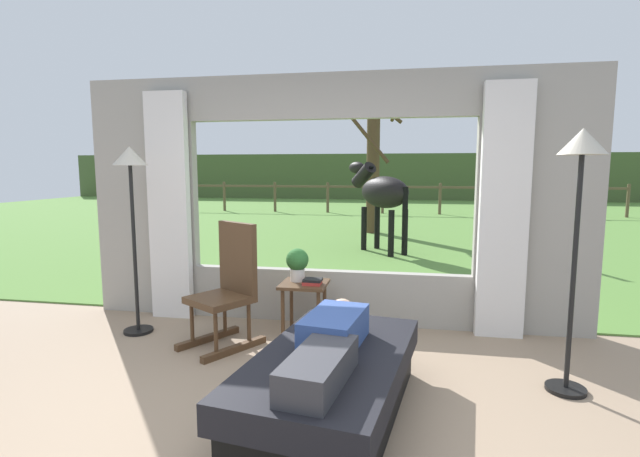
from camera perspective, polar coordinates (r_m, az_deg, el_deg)
The scene contains 17 objects.
ground_plane at distance 3.03m, azimuth -6.70°, elevation -24.65°, with size 12.00×12.00×0.00m, color gray.
back_wall_with_window at distance 4.79m, azimuth 0.98°, elevation 3.05°, with size 5.20×0.12×2.55m.
curtain_panel_left at distance 5.21m, azimuth -17.95°, elevation 2.49°, with size 0.44×0.10×2.40m, color silver.
curtain_panel_right at distance 4.69m, azimuth 21.54°, elevation 1.84°, with size 0.44×0.10×2.40m, color silver.
outdoor_pasture_lawn at distance 15.72m, azimuth 7.42°, elevation 1.40°, with size 36.00×21.68×0.02m, color #568438.
distant_hill_ridge at distance 25.47m, azimuth 8.61°, elevation 6.29°, with size 36.00×2.00×2.40m, color #44582F.
recliner_sofa at distance 3.21m, azimuth 1.36°, elevation -18.31°, with size 1.14×1.81×0.42m.
reclining_person at distance 3.04m, azimuth 1.23°, elevation -13.54°, with size 0.43×1.44×0.22m.
rocking_chair at distance 4.36m, azimuth -11.09°, elevation -6.91°, with size 0.75×0.82×1.12m.
side_table at distance 4.53m, azimuth -1.94°, elevation -7.79°, with size 0.44×0.44×0.52m.
potted_plant at distance 4.54m, azimuth -2.78°, elevation -4.16°, with size 0.22×0.22×0.32m.
book_stack at distance 4.43m, azimuth -0.93°, elevation -6.51°, with size 0.18×0.15×0.06m.
floor_lamp_left at distance 4.80m, azimuth -22.10°, elevation 5.12°, with size 0.32×0.32×1.82m.
floor_lamp_right at distance 3.68m, azimuth 29.20°, elevation 5.04°, with size 0.32×0.32×1.88m.
horse at distance 8.96m, azimuth 7.55°, elevation 4.35°, with size 1.44×1.60×1.73m.
pasture_tree at distance 11.66m, azimuth 6.58°, elevation 7.75°, with size 1.25×1.36×3.67m.
pasture_fence_line at distance 16.89m, azimuth 7.68°, elevation 4.30°, with size 16.10×0.10×1.10m.
Camera 1 is at (0.77, -2.46, 1.60)m, focal length 26.18 mm.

